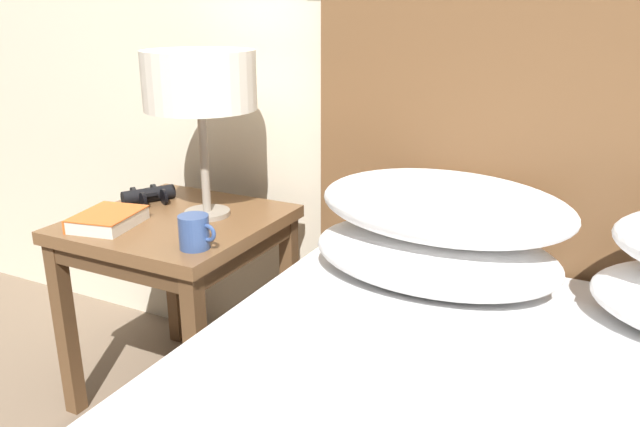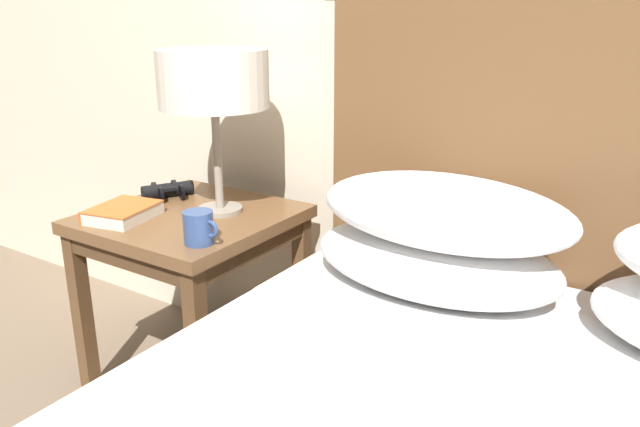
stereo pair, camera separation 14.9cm
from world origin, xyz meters
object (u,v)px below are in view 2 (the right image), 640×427
Objects in this scene: table_lamp at (213,82)px; coffee_mug at (199,228)px; nightstand at (192,239)px; binoculars_pair at (168,190)px; book_on_nightstand at (122,212)px.

coffee_mug is (0.13, -0.22, -0.33)m from table_lamp.
nightstand is 5.50× the size of coffee_mug.
binoculars_pair is at bearing 154.70° from nightstand.
coffee_mug reaches higher than binoculars_pair.
binoculars_pair is (-0.17, 0.08, 0.10)m from nightstand.
table_lamp is 0.43m from binoculars_pair.
book_on_nightstand is 1.33× the size of binoculars_pair.
binoculars_pair is (-0.05, 0.22, 0.00)m from book_on_nightstand.
book_on_nightstand is at bearing -130.98° from nightstand.
table_lamp reaches higher than coffee_mug.
table_lamp is (0.07, 0.06, 0.46)m from nightstand.
book_on_nightstand is 2.06× the size of coffee_mug.
nightstand is 2.68× the size of book_on_nightstand.
book_on_nightstand is at bearing -77.43° from binoculars_pair.
coffee_mug reaches higher than nightstand.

